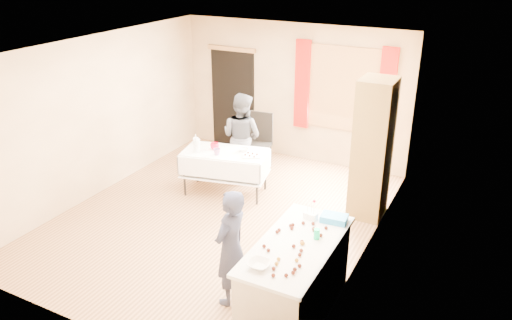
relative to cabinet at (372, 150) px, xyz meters
The scene contains 29 objects.
floor 2.54m from the cabinet, 149.96° to the right, with size 4.50×5.50×0.02m, color #9E7047.
ceiling 2.76m from the cabinet, 149.96° to the right, with size 4.50×5.50×0.02m, color white.
wall_back 2.57m from the cabinet, 141.04° to the left, with size 4.50×0.02×2.60m, color tan.
wall_front 4.39m from the cabinet, 116.97° to the right, with size 4.50×0.02×2.60m, color tan.
wall_left 4.41m from the cabinet, 164.85° to the right, with size 0.02×5.50×2.60m, color tan.
wall_right 1.20m from the cabinet, 76.80° to the right, with size 0.02×5.50×2.60m, color tan.
window_frame 1.90m from the cabinet, 122.25° to the left, with size 1.32×0.06×1.52m, color olive.
window_pane 1.89m from the cabinet, 122.50° to the left, with size 1.20×0.02×1.40m, color white.
curtain_left 2.37m from the cabinet, 139.36° to the left, with size 0.28×0.06×1.65m, color #AC0F07.
curtain_right 1.59m from the cabinet, 97.87° to the left, with size 0.28×0.06×1.65m, color #AC0F07.
doorway 3.65m from the cabinet, 154.36° to the left, with size 0.95×0.04×2.00m, color black.
door_lintel 3.76m from the cabinet, 154.79° to the left, with size 1.05×0.06×0.08m, color olive.
cabinet is the anchor object (origin of this frame).
counter 2.70m from the cabinet, 92.18° to the right, with size 0.78×1.65×0.91m.
party_table 2.44m from the cabinet, behind, with size 1.53×1.01×0.75m.
chair 2.53m from the cabinet, 161.87° to the left, with size 0.47×0.47×1.06m.
girl 2.91m from the cabinet, 106.99° to the right, with size 0.38×0.54×1.43m, color #20233B.
woman 2.41m from the cabinet, behind, with size 0.82×0.68×1.57m, color black.
soda_can 2.44m from the cabinet, 88.72° to the right, with size 0.07×0.07×0.12m, color #079D55.
mixing_bowl 3.20m from the cabinet, 94.84° to the right, with size 0.23×0.23×0.06m, color white.
foam_block 2.07m from the cabinet, 94.57° to the right, with size 0.15×0.10×0.08m, color white.
blue_basket 2.00m from the cabinet, 87.15° to the right, with size 0.30×0.20×0.08m, color #2286D2.
pitcher 2.80m from the cabinet, 167.40° to the right, with size 0.11×0.11×0.22m, color silver.
cup_red 2.56m from the cabinet, behind, with size 0.19×0.19×0.11m, color red.
cup_rainbow 2.45m from the cabinet, 166.54° to the right, with size 0.12×0.12×0.11m, color red.
small_bowl 2.09m from the cabinet, behind, with size 0.19×0.19×0.05m, color white.
pastry_tray 1.91m from the cabinet, 168.44° to the right, with size 0.28×0.20×0.02m, color white.
bottle 2.95m from the cabinet, behind, with size 0.11×0.11×0.18m, color white.
cake_balls 2.70m from the cabinet, 92.09° to the right, with size 0.51×1.13×0.04m.
Camera 1 is at (3.60, -5.74, 3.86)m, focal length 35.00 mm.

